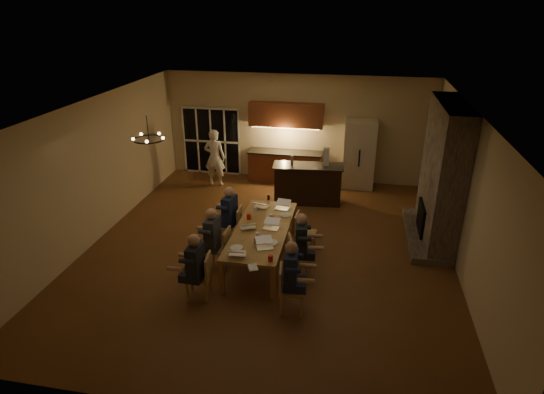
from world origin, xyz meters
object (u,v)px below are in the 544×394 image
(person_left_far, at_px, (230,215))
(mug_back, at_px, (256,209))
(chair_right_mid, at_px, (300,256))
(redcup_near, at_px, (270,258))
(mug_front, at_px, (257,235))
(chair_left_mid, at_px, (218,248))
(mug_mid, at_px, (271,216))
(dining_table, at_px, (262,244))
(laptop_b, at_px, (265,243))
(chair_left_near, at_px, (198,276))
(person_left_mid, at_px, (213,239))
(chair_right_near, at_px, (292,289))
(chair_right_far, at_px, (305,233))
(laptop_d, at_px, (271,224))
(bar_bottle, at_px, (292,160))
(plate_left, at_px, (237,248))
(can_cola, at_px, (269,197))
(person_right_mid, at_px, (301,245))
(standing_person, at_px, (215,158))
(person_left_near, at_px, (196,268))
(laptop_f, at_px, (282,204))
(person_right_near, at_px, (291,276))
(chair_left_far, at_px, (231,225))
(plate_near, at_px, (271,243))
(plate_far, at_px, (285,215))
(laptop_a, at_px, (237,249))
(redcup_mid, at_px, (249,217))
(laptop_c, at_px, (247,223))
(refrigerator, at_px, (359,154))
(bar_island, at_px, (308,184))
(bar_blender, at_px, (326,157))
(laptop_e, at_px, (262,202))

(person_left_far, bearing_deg, mug_back, 120.84)
(chair_right_mid, xyz_separation_m, redcup_near, (-0.45, -0.78, 0.37))
(mug_front, height_order, redcup_near, redcup_near)
(person_left_far, bearing_deg, mug_front, 51.09)
(chair_left_mid, relative_size, mug_mid, 8.90)
(dining_table, xyz_separation_m, laptop_b, (0.22, -0.79, 0.49))
(chair_left_near, height_order, person_left_mid, person_left_mid)
(mug_front, bearing_deg, chair_left_near, -127.69)
(chair_right_near, distance_m, mug_mid, 2.29)
(chair_right_far, distance_m, laptop_d, 0.94)
(bar_bottle, bearing_deg, plate_left, -96.68)
(laptop_b, distance_m, can_cola, 2.29)
(person_right_mid, height_order, standing_person, standing_person)
(person_left_near, distance_m, laptop_f, 2.91)
(person_right_near, height_order, can_cola, person_right_near)
(chair_left_far, height_order, mug_back, chair_left_far)
(person_right_near, distance_m, plate_near, 1.13)
(chair_left_mid, xyz_separation_m, plate_far, (1.21, 1.17, 0.31))
(laptop_a, relative_size, redcup_mid, 2.67)
(person_right_mid, bearing_deg, laptop_d, 48.31)
(laptop_c, bearing_deg, mug_mid, -154.84)
(person_left_mid, height_order, can_cola, person_left_mid)
(refrigerator, bearing_deg, person_left_far, -124.96)
(redcup_near, distance_m, plate_far, 1.96)
(person_left_near, height_order, plate_near, person_left_near)
(laptop_b, bearing_deg, mug_front, 99.43)
(bar_island, distance_m, standing_person, 2.98)
(laptop_f, distance_m, bar_blender, 2.42)
(dining_table, xyz_separation_m, person_right_near, (0.85, -1.57, 0.31))
(mug_back, distance_m, plate_near, 1.51)
(chair_left_near, height_order, chair_right_near, same)
(redcup_near, bearing_deg, laptop_a, 168.76)
(laptop_c, distance_m, plate_far, 1.01)
(chair_left_mid, height_order, laptop_e, laptop_e)
(redcup_mid, bearing_deg, person_left_far, 156.27)
(chair_left_mid, bearing_deg, bar_bottle, 167.07)
(person_right_mid, distance_m, laptop_d, 0.87)
(chair_left_far, height_order, plate_left, chair_left_far)
(laptop_e, distance_m, plate_left, 1.96)
(standing_person, bearing_deg, person_right_mid, 124.33)
(redcup_mid, xyz_separation_m, can_cola, (0.23, 1.10, 0.00))
(redcup_mid, distance_m, bar_bottle, 2.88)
(bar_blender, bearing_deg, chair_right_far, -97.54)
(chair_right_far, relative_size, mug_mid, 8.90)
(bar_island, distance_m, person_left_far, 2.98)
(chair_right_near, xyz_separation_m, laptop_d, (-0.69, 1.65, 0.42))
(chair_left_mid, height_order, mug_back, chair_left_mid)
(can_cola, xyz_separation_m, bar_blender, (1.22, 1.79, 0.51))
(dining_table, xyz_separation_m, laptop_f, (0.26, 1.04, 0.49))
(person_left_near, distance_m, mug_back, 2.50)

